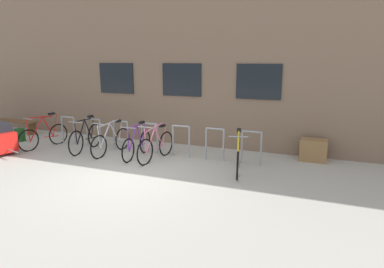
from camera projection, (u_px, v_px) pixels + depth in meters
The scene contains 13 objects.
ground_plane at pixel (130, 175), 7.96m from camera, with size 42.00×42.00×0.00m, color #B2ADA0.
storefront_building at pixel (217, 59), 13.54m from camera, with size 28.00×7.27×5.43m.
bike_rack at pixel (150, 135), 9.74m from camera, with size 6.55×0.05×0.91m.
bicycle_black at pixel (86, 138), 10.02m from camera, with size 0.44×1.76×1.05m.
bicycle_yellow at pixel (238, 157), 8.15m from camera, with size 0.53×1.67×1.03m.
bicycle_purple at pixel (137, 144), 9.37m from camera, with size 0.44×1.69×0.99m.
bicycle_pink at pixel (156, 146), 9.12m from camera, with size 0.44×1.73×1.03m.
bicycle_silver at pixel (111, 141), 9.72m from camera, with size 0.44×1.76×1.00m.
bicycle_red at pixel (44, 135), 10.40m from camera, with size 0.50×1.69×1.07m.
bike_trailer at pixel (0, 138), 9.63m from camera, with size 1.48×0.82×0.93m.
wooden_bench at pixel (17, 124), 12.42m from camera, with size 1.77×0.40×0.48m.
backpack at pixel (20, 135), 11.20m from camera, with size 0.28×0.20×0.44m, color #1E4C1E.
planter_box at pixel (313, 150), 9.03m from camera, with size 0.70×0.44×0.60m, color olive.
Camera 1 is at (4.17, -6.47, 2.72)m, focal length 31.16 mm.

